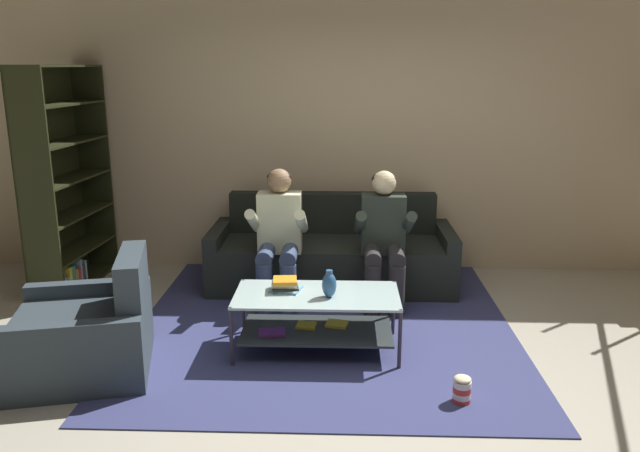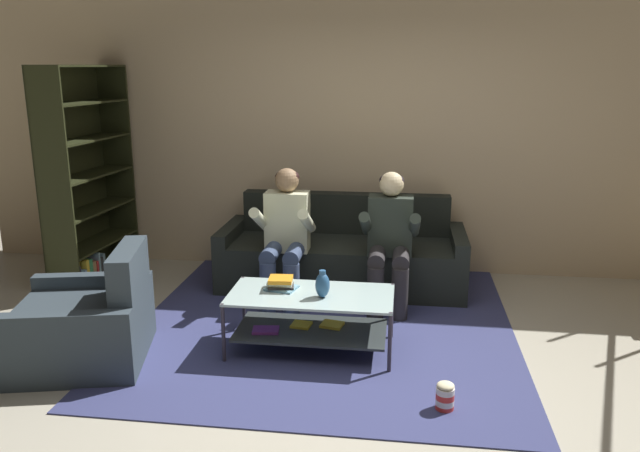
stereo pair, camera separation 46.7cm
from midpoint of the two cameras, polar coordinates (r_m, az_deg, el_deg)
name	(u,v)px [view 1 (the left image)]	position (r m, az deg, el deg)	size (l,w,h in m)	color
ground	(369,377)	(4.34, 1.36, -13.74)	(16.80, 16.80, 0.00)	#B6AF9A
back_partition	(362,127)	(6.31, 1.72, 8.99)	(8.40, 0.12, 2.90)	#CEB38A
couch	(332,256)	(5.96, -1.15, -2.75)	(2.28, 0.87, 0.84)	black
person_seated_left	(279,232)	(5.41, -6.27, -0.60)	(0.50, 0.58, 1.19)	#374564
person_seated_right	(384,234)	(5.36, 3.37, -0.75)	(0.50, 0.58, 1.18)	#2A2729
coffee_table	(316,313)	(4.61, -3.29, -7.99)	(1.20, 0.59, 0.44)	#A9C4C1
area_rug	(325,318)	(5.27, -2.12, -8.41)	(3.00, 3.40, 0.01)	navy
vase	(329,284)	(4.46, -2.16, -5.42)	(0.10, 0.10, 0.20)	#295582
book_stack	(285,285)	(4.63, -6.13, -5.40)	(0.25, 0.23, 0.09)	#6CA0B8
bookshelf	(61,196)	(6.35, -24.57, 2.49)	(0.41, 1.16, 2.06)	black
armchair	(88,334)	(4.69, -23.20, -9.15)	(1.06, 1.07, 0.83)	#323D45
popcorn_tub	(462,390)	(4.06, 9.57, -14.61)	(0.11, 0.11, 0.19)	red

